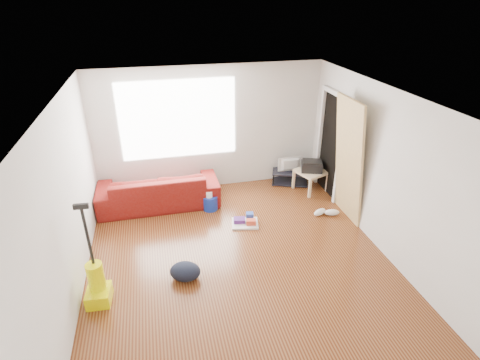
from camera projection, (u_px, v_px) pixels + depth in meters
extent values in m
cube|color=#481D0C|center=(239.00, 258.00, 5.79)|extent=(4.50, 5.00, 0.01)
cube|color=white|center=(238.00, 99.00, 4.65)|extent=(4.50, 5.00, 0.01)
cube|color=beige|center=(210.00, 129.00, 7.39)|extent=(4.50, 0.01, 2.50)
cube|color=beige|center=(308.00, 327.00, 3.05)|extent=(4.50, 0.01, 2.50)
cube|color=beige|center=(66.00, 206.00, 4.76)|extent=(0.01, 5.00, 2.50)
cube|color=beige|center=(382.00, 171.00, 5.68)|extent=(0.01, 5.00, 2.50)
cube|color=white|center=(178.00, 120.00, 7.13)|extent=(2.20, 0.01, 1.50)
cube|color=silver|center=(340.00, 155.00, 6.87)|extent=(0.06, 0.08, 2.00)
cube|color=silver|center=(320.00, 138.00, 7.65)|extent=(0.06, 0.08, 2.00)
cube|color=silver|center=(335.00, 93.00, 6.79)|extent=(0.06, 0.98, 0.08)
cube|color=black|center=(331.00, 146.00, 7.27)|extent=(0.01, 0.86, 1.98)
imported|color=#600804|center=(160.00, 204.00, 7.25)|extent=(2.25, 0.88, 0.66)
cube|color=black|center=(290.00, 182.00, 8.04)|extent=(0.85, 0.66, 0.03)
cube|color=black|center=(290.00, 172.00, 7.93)|extent=(0.85, 0.66, 0.03)
cylinder|color=black|center=(274.00, 180.00, 7.86)|extent=(0.03, 0.03, 0.28)
cylinder|color=black|center=(274.00, 173.00, 8.19)|extent=(0.03, 0.03, 0.28)
cylinder|color=black|center=(307.00, 182.00, 7.79)|extent=(0.03, 0.03, 0.28)
cylinder|color=black|center=(306.00, 174.00, 8.11)|extent=(0.03, 0.03, 0.28)
imported|color=black|center=(291.00, 165.00, 7.86)|extent=(0.53, 0.07, 0.30)
cube|color=#CAAD88|center=(311.00, 172.00, 7.60)|extent=(0.69, 0.69, 0.05)
cube|color=#CAAD88|center=(310.00, 189.00, 7.40)|extent=(0.05, 0.05, 0.39)
cube|color=#CAAD88|center=(294.00, 180.00, 7.76)|extent=(0.05, 0.05, 0.39)
cube|color=#CAAD88|center=(327.00, 183.00, 7.64)|extent=(0.05, 0.05, 0.39)
cube|color=#CAAD88|center=(311.00, 174.00, 8.00)|extent=(0.05, 0.05, 0.39)
cube|color=black|center=(312.00, 167.00, 7.55)|extent=(0.49, 0.43, 0.18)
cube|color=black|center=(312.00, 162.00, 7.50)|extent=(0.44, 0.38, 0.04)
cylinder|color=navy|center=(211.00, 209.00, 7.09)|extent=(0.32, 0.32, 0.27)
cylinder|color=white|center=(209.00, 201.00, 6.99)|extent=(0.13, 0.13, 0.12)
cube|color=silver|center=(245.00, 223.00, 6.62)|extent=(0.52, 0.45, 0.04)
cube|color=#C94228|center=(251.00, 222.00, 6.55)|extent=(0.18, 0.14, 0.09)
cube|color=#4A1E6B|center=(239.00, 220.00, 6.62)|extent=(0.23, 0.18, 0.07)
cube|color=#25439E|center=(250.00, 216.00, 6.69)|extent=(0.15, 0.13, 0.13)
ellipsoid|color=black|center=(186.00, 278.00, 5.39)|extent=(0.54, 0.49, 0.24)
ellipsoid|color=white|center=(320.00, 212.00, 6.89)|extent=(0.31, 0.22, 0.11)
ellipsoid|color=white|center=(332.00, 212.00, 6.88)|extent=(0.30, 0.17, 0.11)
cube|color=#E1E000|center=(99.00, 296.00, 4.95)|extent=(0.33, 0.37, 0.20)
cylinder|color=#E1E000|center=(96.00, 276.00, 4.87)|extent=(0.22, 0.22, 0.38)
cylinder|color=black|center=(88.00, 237.00, 4.62)|extent=(0.04, 0.04, 0.81)
cube|color=black|center=(81.00, 206.00, 4.42)|extent=(0.18, 0.06, 0.07)
cube|color=tan|center=(341.00, 215.00, 6.91)|extent=(0.27, 0.88, 2.18)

